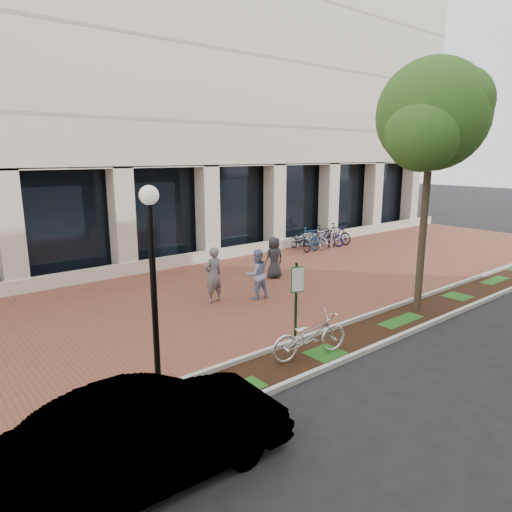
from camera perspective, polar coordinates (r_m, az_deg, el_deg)
ground at (r=15.98m, az=-2.24°, el=-4.43°), size 120.00×120.00×0.00m
brick_plaza at (r=15.98m, az=-2.24°, el=-4.42°), size 40.00×9.00×0.01m
planting_strip at (r=12.43m, az=12.70°, el=-9.80°), size 40.00×1.50×0.01m
curb_plaza_side at (r=12.84m, az=10.06°, el=-8.67°), size 40.00×0.12×0.12m
curb_street_side at (r=12.00m, az=15.56°, el=-10.51°), size 40.00×0.12×0.12m
near_office_building at (r=25.07m, az=-18.47°, el=24.36°), size 40.00×12.12×16.00m
parking_sign at (r=10.73m, az=5.07°, el=-4.99°), size 0.34×0.07×2.24m
lamppost at (r=8.81m, az=-12.72°, el=-3.09°), size 0.36×0.36×4.13m
street_tree at (r=14.27m, az=21.12°, el=15.31°), size 3.75×3.12×7.32m
locked_bicycle at (r=10.88m, az=6.72°, el=-9.84°), size 2.14×1.08×1.07m
pedestrian_left at (r=14.63m, az=-5.34°, el=-2.38°), size 0.70×0.50×1.82m
pedestrian_mid at (r=14.96m, az=0.10°, el=-2.28°), size 0.90×0.75×1.67m
pedestrian_right at (r=17.52m, az=2.28°, el=-0.19°), size 0.83×0.58×1.61m
bollard at (r=22.73m, az=9.42°, el=1.79°), size 0.12×0.12×0.96m
bike_rack_cluster at (r=23.69m, az=7.90°, el=2.34°), size 3.56×1.96×1.09m
sedan_near_curb at (r=7.25m, az=-13.00°, el=-20.97°), size 4.30×1.67×1.40m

